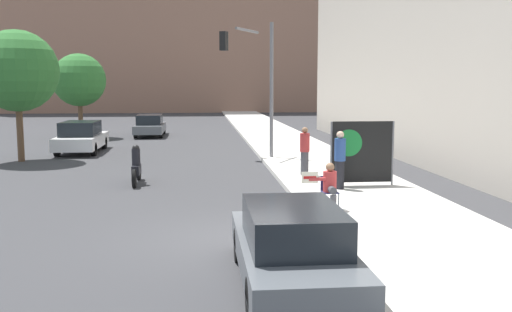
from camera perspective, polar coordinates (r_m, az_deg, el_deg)
The scene contains 14 objects.
ground_plane at distance 12.44m, azimuth -1.93°, elevation -8.27°, with size 160.00×160.00×0.00m, color #38383A.
sidewalk_curb at distance 27.57m, azimuth 4.24°, elevation 0.39°, with size 4.12×90.00×0.16m, color beige.
building_backdrop_far at distance 75.16m, azimuth -6.76°, elevation 14.86°, with size 52.00×12.00×26.98m.
seated_protester at distance 14.44m, azimuth 7.38°, elevation -2.91°, with size 0.94×0.77×1.19m.
jogger_on_sidewalk at distance 17.41m, azimuth 8.39°, elevation -0.34°, with size 0.34×0.34×1.76m.
pedestrian_behind at distance 20.00m, azimuth 4.89°, elevation 0.54°, with size 0.34×0.34×1.68m.
protest_banner at distance 18.09m, azimuth 10.51°, elevation 0.42°, with size 2.03×0.06×2.02m.
traffic_light_pole at distance 25.20m, azimuth -0.24°, elevation 8.78°, with size 2.29×2.06×5.80m.
parked_car_curbside at distance 9.44m, azimuth 3.60°, elevation -8.95°, with size 1.70×4.48×1.37m.
car_on_road_nearest at distance 29.21m, azimuth -17.08°, elevation 1.82°, with size 1.89×4.79×1.54m.
car_on_road_midblock at distance 37.56m, azimuth -10.55°, elevation 3.04°, with size 1.77×4.78×1.41m.
motorcycle_on_road at distance 19.49m, azimuth -11.88°, elevation -1.11°, with size 0.28×2.07×1.33m.
street_tree_near_curb at distance 26.60m, azimuth -22.79°, elevation 7.84°, with size 3.49×3.49×5.65m.
street_tree_midblock at distance 37.25m, azimuth -17.26°, elevation 7.25°, with size 3.27×3.27×5.24m.
Camera 1 is at (-0.76, -11.97, 3.30)m, focal length 40.00 mm.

